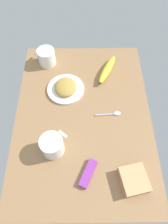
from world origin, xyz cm
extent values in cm
cube|color=#936D47|center=(0.00, 0.00, 1.00)|extent=(90.00, 64.00, 2.00)
cylinder|color=white|center=(15.01, 8.71, 2.60)|extent=(18.80, 18.80, 1.20)
ellipsoid|color=#B28C3F|center=(15.01, 8.71, 4.27)|extent=(12.22, 11.00, 4.29)
cylinder|color=white|center=(-16.91, 12.84, 6.66)|extent=(9.59, 9.59, 9.32)
cylinder|color=black|center=(-16.91, 12.84, 10.82)|extent=(8.44, 8.44, 0.40)
cylinder|color=white|center=(-11.95, 8.61, 7.12)|extent=(3.71, 4.06, 1.20)
cylinder|color=white|center=(33.62, 19.37, 6.45)|extent=(9.28, 9.28, 8.89)
cylinder|color=tan|center=(33.62, 19.37, 10.39)|extent=(8.16, 8.16, 0.40)
cylinder|color=white|center=(37.02, 24.69, 6.89)|extent=(4.16, 3.26, 1.20)
cube|color=tan|center=(-30.39, -19.65, 2.80)|extent=(13.00, 12.13, 1.60)
cube|color=#C14C4C|center=(-30.39, -19.65, 4.20)|extent=(13.00, 12.13, 1.20)
cube|color=tan|center=(-30.39, -19.65, 5.60)|extent=(13.00, 12.13, 1.60)
ellipsoid|color=yellow|center=(26.50, -13.05, 4.07)|extent=(20.48, 12.80, 4.15)
cube|color=#4C3819|center=(17.63, -8.74, 4.07)|extent=(1.20, 1.20, 1.20)
ellipsoid|color=silver|center=(0.66, -16.07, 2.40)|extent=(2.67, 3.77, 0.80)
cylinder|color=silver|center=(0.19, -10.03, 2.35)|extent=(1.35, 8.55, 0.70)
cube|color=purple|center=(-27.40, -1.85, 3.00)|extent=(12.03, 8.08, 2.00)
camera|label=1|loc=(-46.86, 0.44, 85.96)|focal=32.50mm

